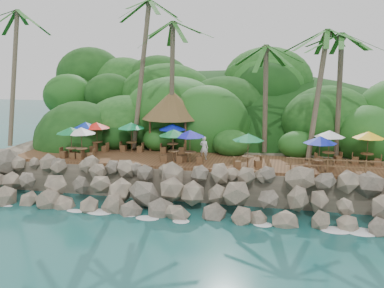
# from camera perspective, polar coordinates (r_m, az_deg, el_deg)

# --- Properties ---
(ground) EXTENTS (140.00, 140.00, 0.00)m
(ground) POSITION_cam_1_polar(r_m,az_deg,el_deg) (25.89, -3.00, -9.87)
(ground) COLOR #19514F
(ground) RESTS_ON ground
(land_base) EXTENTS (32.00, 25.20, 2.10)m
(land_base) POSITION_cam_1_polar(r_m,az_deg,el_deg) (40.67, 3.13, -0.68)
(land_base) COLOR gray
(land_base) RESTS_ON ground
(jungle_hill) EXTENTS (44.80, 28.00, 15.40)m
(jungle_hill) POSITION_cam_1_polar(r_m,az_deg,el_deg) (48.14, 4.64, -0.17)
(jungle_hill) COLOR #143811
(jungle_hill) RESTS_ON ground
(seawall) EXTENTS (29.00, 4.00, 2.30)m
(seawall) POSITION_cam_1_polar(r_m,az_deg,el_deg) (27.35, -1.87, -6.17)
(seawall) COLOR gray
(seawall) RESTS_ON ground
(terrace) EXTENTS (26.00, 5.00, 0.20)m
(terrace) POSITION_cam_1_polar(r_m,az_deg,el_deg) (30.83, 0.00, -2.19)
(terrace) COLOR brown
(terrace) RESTS_ON land_base
(jungle_foliage) EXTENTS (44.00, 16.00, 12.00)m
(jungle_foliage) POSITION_cam_1_polar(r_m,az_deg,el_deg) (39.93, 2.88, -2.43)
(jungle_foliage) COLOR #143811
(jungle_foliage) RESTS_ON ground
(foam_line) EXTENTS (25.20, 0.80, 0.06)m
(foam_line) POSITION_cam_1_polar(r_m,az_deg,el_deg) (26.15, -2.82, -9.58)
(foam_line) COLOR white
(foam_line) RESTS_ON ground
(palms) EXTENTS (31.23, 7.25, 12.68)m
(palms) POSITION_cam_1_polar(r_m,az_deg,el_deg) (32.86, 1.37, 15.55)
(palms) COLOR brown
(palms) RESTS_ON ground
(palapa) EXTENTS (4.83, 4.83, 4.60)m
(palapa) POSITION_cam_1_polar(r_m,az_deg,el_deg) (34.19, -2.61, 5.18)
(palapa) COLOR brown
(palapa) RESTS_ON ground
(dining_clusters) EXTENTS (22.46, 5.29, 2.26)m
(dining_clusters) POSITION_cam_1_polar(r_m,az_deg,el_deg) (30.47, -1.05, 1.44)
(dining_clusters) COLOR brown
(dining_clusters) RESTS_ON terrace
(railing) EXTENTS (7.20, 0.10, 1.00)m
(railing) POSITION_cam_1_polar(r_m,az_deg,el_deg) (27.86, 19.62, -2.75)
(railing) COLOR brown
(railing) RESTS_ON terrace
(waiter) EXTENTS (0.64, 0.46, 1.65)m
(waiter) POSITION_cam_1_polar(r_m,az_deg,el_deg) (30.65, 1.59, -0.50)
(waiter) COLOR white
(waiter) RESTS_ON terrace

